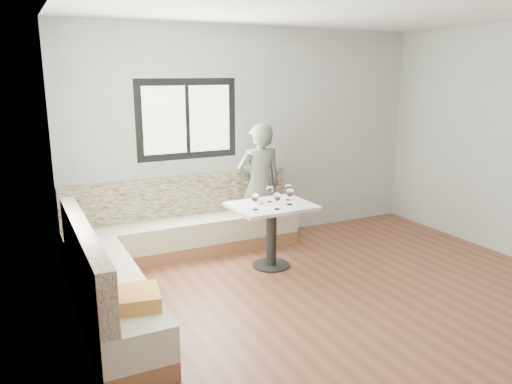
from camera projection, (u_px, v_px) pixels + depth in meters
room at (362, 165)px, 4.49m from camera, size 5.01×5.01×2.81m
banquette at (157, 250)px, 5.44m from camera, size 2.90×2.80×0.95m
table at (271, 220)px, 5.74m from camera, size 0.92×0.72×0.75m
person at (259, 186)px, 6.37m from camera, size 0.62×0.43×1.61m
olive_ramekin at (259, 201)px, 5.73m from camera, size 0.11×0.11×0.04m
wine_glass_a at (255, 198)px, 5.44m from camera, size 0.09×0.09×0.20m
wine_glass_b at (277, 197)px, 5.46m from camera, size 0.09×0.09×0.20m
wine_glass_c at (290, 193)px, 5.66m from camera, size 0.09×0.09×0.20m
wine_glass_d at (270, 190)px, 5.77m from camera, size 0.09×0.09×0.20m
wine_glass_e at (288, 189)px, 5.86m from camera, size 0.09×0.09×0.20m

